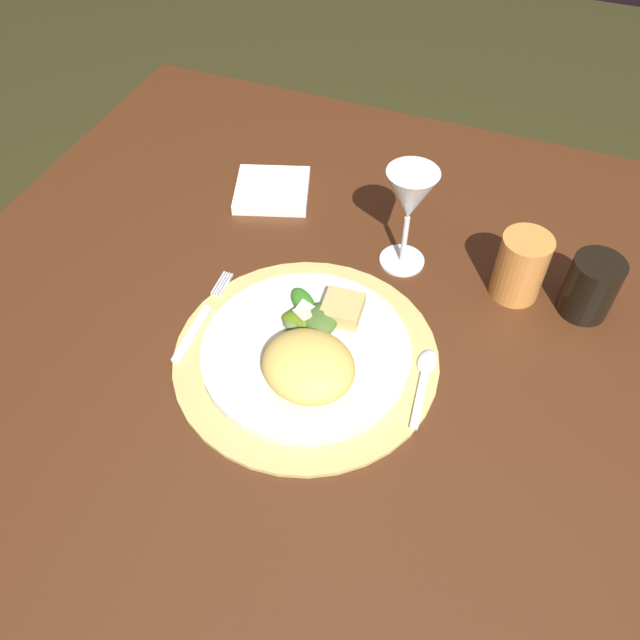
# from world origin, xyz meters

# --- Properties ---
(ground_plane) EXTENTS (6.00, 6.00, 0.00)m
(ground_plane) POSITION_xyz_m (0.00, 0.00, 0.00)
(ground_plane) COLOR #302D14
(dining_table) EXTENTS (1.26, 1.03, 0.72)m
(dining_table) POSITION_xyz_m (0.00, 0.00, 0.61)
(dining_table) COLOR #462411
(dining_table) RESTS_ON ground
(placemat) EXTENTS (0.34, 0.34, 0.01)m
(placemat) POSITION_xyz_m (-0.07, -0.08, 0.72)
(placemat) COLOR tan
(placemat) RESTS_ON dining_table
(dinner_plate) EXTENTS (0.27, 0.27, 0.01)m
(dinner_plate) POSITION_xyz_m (-0.07, -0.08, 0.73)
(dinner_plate) COLOR silver
(dinner_plate) RESTS_ON placemat
(pasta_serving) EXTENTS (0.14, 0.14, 0.05)m
(pasta_serving) POSITION_xyz_m (-0.05, -0.13, 0.77)
(pasta_serving) COLOR #E0BC57
(pasta_serving) RESTS_ON dinner_plate
(salad_greens) EXTENTS (0.09, 0.08, 0.02)m
(salad_greens) POSITION_xyz_m (-0.09, -0.04, 0.75)
(salad_greens) COLOR #4B6233
(salad_greens) RESTS_ON dinner_plate
(bread_piece) EXTENTS (0.05, 0.06, 0.02)m
(bread_piece) POSITION_xyz_m (-0.05, -0.01, 0.75)
(bread_piece) COLOR tan
(bread_piece) RESTS_ON dinner_plate
(fork) EXTENTS (0.02, 0.17, 0.00)m
(fork) POSITION_xyz_m (-0.23, -0.08, 0.73)
(fork) COLOR silver
(fork) RESTS_ON placemat
(spoon) EXTENTS (0.03, 0.12, 0.01)m
(spoon) POSITION_xyz_m (0.08, -0.06, 0.73)
(spoon) COLOR silver
(spoon) RESTS_ON placemat
(napkin) EXTENTS (0.15, 0.14, 0.02)m
(napkin) POSITION_xyz_m (-0.25, 0.21, 0.73)
(napkin) COLOR white
(napkin) RESTS_ON dining_table
(wine_glass) EXTENTS (0.07, 0.07, 0.16)m
(wine_glass) POSITION_xyz_m (-0.01, 0.13, 0.84)
(wine_glass) COLOR silver
(wine_glass) RESTS_ON dining_table
(amber_tumbler) EXTENTS (0.07, 0.07, 0.10)m
(amber_tumbler) POSITION_xyz_m (0.15, 0.13, 0.77)
(amber_tumbler) COLOR #D0823A
(amber_tumbler) RESTS_ON dining_table
(dark_tumbler) EXTENTS (0.07, 0.07, 0.09)m
(dark_tumbler) POSITION_xyz_m (0.25, 0.13, 0.76)
(dark_tumbler) COLOR black
(dark_tumbler) RESTS_ON dining_table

